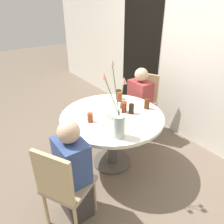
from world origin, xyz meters
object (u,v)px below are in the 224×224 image
object	(u,v)px
drink_glass_5	(124,107)
person_boy	(73,174)
drink_glass_0	(119,94)
person_guest	(139,104)
drink_glass_1	(147,104)
drink_glass_4	(119,97)
chair_far_back	(63,184)
flower_vase	(119,121)
side_plate	(96,128)
drink_glass_2	(131,109)
birthday_cake	(112,113)
drink_glass_3	(90,118)
chair_near_front	(144,100)

from	to	relation	value
drink_glass_5	person_boy	size ratio (longest dim) A/B	0.12
drink_glass_0	person_guest	bearing A→B (deg)	91.83
drink_glass_1	drink_glass_4	size ratio (longest dim) A/B	1.01
chair_far_back	flower_vase	size ratio (longest dim) A/B	1.22
side_plate	drink_glass_5	world-z (taller)	drink_glass_5
flower_vase	drink_glass_5	world-z (taller)	flower_vase
drink_glass_5	drink_glass_2	bearing A→B (deg)	29.91
birthday_cake	drink_glass_2	world-z (taller)	same
chair_far_back	drink_glass_5	world-z (taller)	chair_far_back
drink_glass_0	drink_glass_4	distance (m)	0.09
drink_glass_3	person_guest	size ratio (longest dim) A/B	0.10
person_guest	birthday_cake	bearing A→B (deg)	-65.50
birthday_cake	person_boy	xyz separation A→B (m)	(0.40, -0.73, -0.26)
chair_far_back	birthday_cake	xyz separation A→B (m)	(-0.47, 0.87, 0.24)
chair_far_back	drink_glass_5	distance (m)	1.18
drink_glass_0	drink_glass_2	distance (m)	0.46
flower_vase	drink_glass_4	world-z (taller)	flower_vase
birthday_cake	drink_glass_0	distance (m)	0.50
side_plate	birthday_cake	bearing A→B (deg)	113.04
drink_glass_1	drink_glass_5	size ratio (longest dim) A/B	1.01
flower_vase	drink_glass_5	size ratio (longest dim) A/B	5.98
person_boy	drink_glass_5	bearing A→B (deg)	113.32
birthday_cake	drink_glass_1	world-z (taller)	drink_glass_1
birthday_cake	drink_glass_1	xyz separation A→B (m)	(0.10, 0.47, 0.03)
chair_near_front	drink_glass_3	size ratio (longest dim) A/B	8.79
birthday_cake	side_plate	world-z (taller)	birthday_cake
chair_far_back	person_boy	world-z (taller)	person_boy
drink_glass_2	person_boy	size ratio (longest dim) A/B	0.11
flower_vase	drink_glass_2	world-z (taller)	flower_vase
drink_glass_2	drink_glass_4	distance (m)	0.37
chair_near_front	drink_glass_0	world-z (taller)	chair_near_front
chair_far_back	drink_glass_1	world-z (taller)	chair_far_back
drink_glass_3	person_boy	bearing A→B (deg)	-46.84
flower_vase	drink_glass_5	distance (m)	0.55
side_plate	drink_glass_4	size ratio (longest dim) A/B	1.51
chair_far_back	chair_near_front	bearing A→B (deg)	-92.26
person_guest	person_boy	xyz separation A→B (m)	(0.75, -1.52, 0.00)
side_plate	person_guest	distance (m)	1.21
chair_far_back	drink_glass_3	xyz separation A→B (m)	(-0.50, 0.59, 0.25)
chair_far_back	birthday_cake	bearing A→B (deg)	-90.28
drink_glass_0	chair_near_front	bearing A→B (deg)	97.87
flower_vase	drink_glass_1	bearing A→B (deg)	113.08
drink_glass_1	drink_glass_3	world-z (taller)	drink_glass_1
flower_vase	person_boy	distance (m)	0.67
chair_far_back	drink_glass_0	size ratio (longest dim) A/B	7.27
chair_near_front	side_plate	size ratio (longest dim) A/B	4.88
drink_glass_3	person_boy	size ratio (longest dim) A/B	0.10
drink_glass_3	person_guest	xyz separation A→B (m)	(-0.33, 1.07, -0.27)
chair_far_back	drink_glass_4	distance (m)	1.43
birthday_cake	person_guest	distance (m)	0.90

